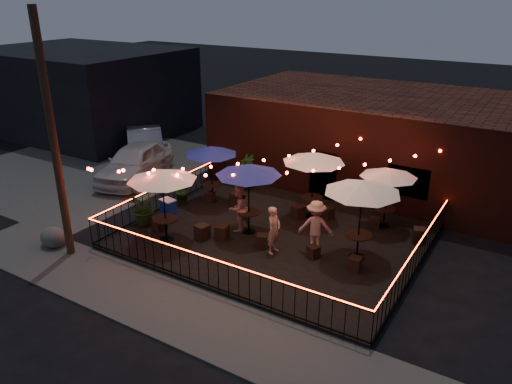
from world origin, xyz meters
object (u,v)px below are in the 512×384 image
(cafe_table_4, at_px, (363,188))
(cooler, at_px, (168,209))
(cafe_table_3, at_px, (314,158))
(cafe_table_2, at_px, (249,171))
(utility_pole, at_px, (53,141))
(cafe_table_1, at_px, (211,151))
(cafe_table_0, at_px, (162,176))
(boulder, at_px, (53,237))
(cafe_table_5, at_px, (389,173))

(cafe_table_4, relative_size, cooler, 3.50)
(cafe_table_3, height_order, cooler, cafe_table_3)
(cafe_table_2, bearing_deg, cafe_table_4, 4.21)
(cafe_table_2, xyz_separation_m, cafe_table_3, (1.36, 2.40, 0.02))
(utility_pole, bearing_deg, cafe_table_2, 44.30)
(cafe_table_2, xyz_separation_m, cooler, (-3.29, -0.62, -1.98))
(cafe_table_1, bearing_deg, cafe_table_0, -79.53)
(utility_pole, bearing_deg, cafe_table_0, 45.23)
(cafe_table_3, xyz_separation_m, cooler, (-4.65, -3.02, -2.00))
(cafe_table_4, distance_m, cooler, 7.68)
(cafe_table_0, bearing_deg, cafe_table_1, 100.47)
(cafe_table_1, height_order, cooler, cafe_table_1)
(cafe_table_0, distance_m, cafe_table_2, 2.97)
(cafe_table_3, bearing_deg, cooler, -147.05)
(boulder, bearing_deg, cafe_table_2, 38.68)
(cafe_table_2, bearing_deg, cafe_table_3, 60.39)
(utility_pole, distance_m, cafe_table_0, 3.55)
(cafe_table_2, relative_size, cafe_table_4, 1.09)
(cafe_table_5, bearing_deg, cafe_table_4, -89.86)
(cafe_table_0, bearing_deg, cafe_table_4, 20.62)
(cafe_table_4, distance_m, boulder, 10.70)
(cafe_table_4, bearing_deg, cafe_table_1, 168.85)
(utility_pole, bearing_deg, cafe_table_3, 49.22)
(cooler, height_order, boulder, cooler)
(cafe_table_2, relative_size, boulder, 3.19)
(cafe_table_4, xyz_separation_m, cooler, (-7.33, -0.92, -2.08))
(cafe_table_1, xyz_separation_m, cafe_table_5, (6.88, 1.41, -0.08))
(cafe_table_3, xyz_separation_m, boulder, (-6.72, -6.69, -2.18))
(cooler, bearing_deg, boulder, -108.45)
(boulder, bearing_deg, cafe_table_5, 38.05)
(utility_pole, xyz_separation_m, cafe_table_3, (5.81, 6.73, -1.46))
(cafe_table_5, bearing_deg, cafe_table_3, -166.03)
(cafe_table_0, bearing_deg, cooler, 128.50)
(cafe_table_5, distance_m, boulder, 12.08)
(cafe_table_0, bearing_deg, utility_pole, -134.77)
(utility_pole, distance_m, cooler, 5.21)
(cafe_table_5, distance_m, cooler, 8.37)
(cafe_table_0, relative_size, cafe_table_4, 0.97)
(cafe_table_3, distance_m, boulder, 9.73)
(cafe_table_0, distance_m, cooler, 2.70)
(cafe_table_1, relative_size, cafe_table_3, 0.89)
(cafe_table_0, relative_size, boulder, 2.84)
(cafe_table_5, relative_size, cooler, 3.48)
(utility_pole, height_order, cafe_table_4, utility_pole)
(cafe_table_2, bearing_deg, utility_pole, -135.70)
(cafe_table_5, height_order, cooler, cafe_table_5)
(utility_pole, height_order, cafe_table_1, utility_pole)
(cafe_table_0, relative_size, cafe_table_3, 0.94)
(cafe_table_0, xyz_separation_m, cafe_table_2, (2.16, 2.04, -0.03))
(cafe_table_3, bearing_deg, cafe_table_4, -38.08)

